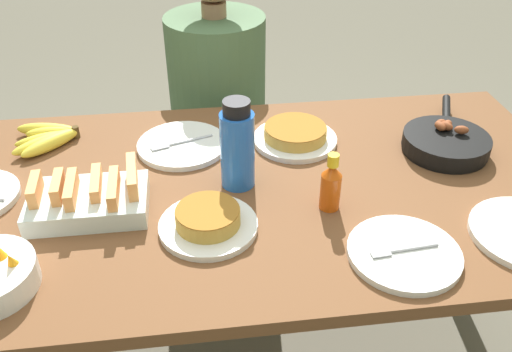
{
  "coord_description": "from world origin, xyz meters",
  "views": [
    {
      "loc": [
        -0.15,
        -1.13,
        1.55
      ],
      "look_at": [
        0.0,
        0.0,
        0.76
      ],
      "focal_mm": 38.0,
      "sensor_mm": 36.0,
      "label": 1
    }
  ],
  "objects_px": {
    "frittata_plate_center": "(295,135)",
    "empty_plate_near_front": "(404,253)",
    "banana_bunch": "(49,137)",
    "melon_tray": "(89,199)",
    "empty_plate_far_left": "(182,145)",
    "skillet": "(446,142)",
    "water_bottle": "(237,146)",
    "person_figure": "(219,136)",
    "hot_sauce_bottle": "(331,185)",
    "frittata_plate_side": "(208,221)"
  },
  "relations": [
    {
      "from": "empty_plate_far_left",
      "to": "person_figure",
      "type": "height_order",
      "value": "person_figure"
    },
    {
      "from": "banana_bunch",
      "to": "water_bottle",
      "type": "height_order",
      "value": "water_bottle"
    },
    {
      "from": "skillet",
      "to": "frittata_plate_center",
      "type": "distance_m",
      "value": 0.43
    },
    {
      "from": "water_bottle",
      "to": "person_figure",
      "type": "height_order",
      "value": "person_figure"
    },
    {
      "from": "banana_bunch",
      "to": "melon_tray",
      "type": "xyz_separation_m",
      "value": [
        0.16,
        -0.34,
        0.02
      ]
    },
    {
      "from": "melon_tray",
      "to": "frittata_plate_side",
      "type": "distance_m",
      "value": 0.3
    },
    {
      "from": "person_figure",
      "to": "empty_plate_near_front",
      "type": "bearing_deg",
      "value": -70.94
    },
    {
      "from": "frittata_plate_side",
      "to": "person_figure",
      "type": "height_order",
      "value": "person_figure"
    },
    {
      "from": "skillet",
      "to": "water_bottle",
      "type": "xyz_separation_m",
      "value": [
        -0.6,
        -0.09,
        0.08
      ]
    },
    {
      "from": "frittata_plate_side",
      "to": "person_figure",
      "type": "relative_size",
      "value": 0.19
    },
    {
      "from": "frittata_plate_center",
      "to": "skillet",
      "type": "bearing_deg",
      "value": -13.6
    },
    {
      "from": "melon_tray",
      "to": "hot_sauce_bottle",
      "type": "relative_size",
      "value": 1.86
    },
    {
      "from": "melon_tray",
      "to": "frittata_plate_center",
      "type": "relative_size",
      "value": 1.16
    },
    {
      "from": "empty_plate_far_left",
      "to": "water_bottle",
      "type": "xyz_separation_m",
      "value": [
        0.14,
        -0.2,
        0.1
      ]
    },
    {
      "from": "water_bottle",
      "to": "empty_plate_far_left",
      "type": "bearing_deg",
      "value": 125.43
    },
    {
      "from": "hot_sauce_bottle",
      "to": "water_bottle",
      "type": "bearing_deg",
      "value": 148.7
    },
    {
      "from": "melon_tray",
      "to": "empty_plate_near_front",
      "type": "bearing_deg",
      "value": -19.87
    },
    {
      "from": "melon_tray",
      "to": "frittata_plate_center",
      "type": "height_order",
      "value": "melon_tray"
    },
    {
      "from": "melon_tray",
      "to": "empty_plate_near_front",
      "type": "height_order",
      "value": "melon_tray"
    },
    {
      "from": "empty_plate_near_front",
      "to": "frittata_plate_center",
      "type": "bearing_deg",
      "value": 106.01
    },
    {
      "from": "empty_plate_far_left",
      "to": "skillet",
      "type": "bearing_deg",
      "value": -8.54
    },
    {
      "from": "empty_plate_far_left",
      "to": "water_bottle",
      "type": "height_order",
      "value": "water_bottle"
    },
    {
      "from": "melon_tray",
      "to": "person_figure",
      "type": "xyz_separation_m",
      "value": [
        0.36,
        0.74,
        -0.28
      ]
    },
    {
      "from": "skillet",
      "to": "water_bottle",
      "type": "bearing_deg",
      "value": 121.78
    },
    {
      "from": "skillet",
      "to": "person_figure",
      "type": "bearing_deg",
      "value": 69.84
    },
    {
      "from": "banana_bunch",
      "to": "empty_plate_far_left",
      "type": "relative_size",
      "value": 0.78
    },
    {
      "from": "banana_bunch",
      "to": "melon_tray",
      "type": "distance_m",
      "value": 0.37
    },
    {
      "from": "empty_plate_far_left",
      "to": "banana_bunch",
      "type": "bearing_deg",
      "value": 169.21
    },
    {
      "from": "frittata_plate_center",
      "to": "empty_plate_near_front",
      "type": "xyz_separation_m",
      "value": [
        0.15,
        -0.51,
        -0.01
      ]
    },
    {
      "from": "water_bottle",
      "to": "hot_sauce_bottle",
      "type": "distance_m",
      "value": 0.25
    },
    {
      "from": "empty_plate_far_left",
      "to": "hot_sauce_bottle",
      "type": "bearing_deg",
      "value": -42.87
    },
    {
      "from": "water_bottle",
      "to": "banana_bunch",
      "type": "bearing_deg",
      "value": 152.57
    },
    {
      "from": "banana_bunch",
      "to": "person_figure",
      "type": "bearing_deg",
      "value": 37.75
    },
    {
      "from": "frittata_plate_center",
      "to": "empty_plate_near_front",
      "type": "distance_m",
      "value": 0.53
    },
    {
      "from": "hot_sauce_bottle",
      "to": "melon_tray",
      "type": "bearing_deg",
      "value": 174.05
    },
    {
      "from": "person_figure",
      "to": "melon_tray",
      "type": "bearing_deg",
      "value": -115.79
    },
    {
      "from": "skillet",
      "to": "banana_bunch",
      "type": "bearing_deg",
      "value": 104.16
    },
    {
      "from": "empty_plate_near_front",
      "to": "melon_tray",
      "type": "bearing_deg",
      "value": 160.13
    },
    {
      "from": "banana_bunch",
      "to": "frittata_plate_center",
      "type": "distance_m",
      "value": 0.71
    },
    {
      "from": "frittata_plate_center",
      "to": "person_figure",
      "type": "relative_size",
      "value": 0.2
    },
    {
      "from": "frittata_plate_side",
      "to": "person_figure",
      "type": "bearing_deg",
      "value": 84.8
    },
    {
      "from": "empty_plate_far_left",
      "to": "person_figure",
      "type": "bearing_deg",
      "value": 74.4
    },
    {
      "from": "empty_plate_near_front",
      "to": "frittata_plate_side",
      "type": "bearing_deg",
      "value": 160.65
    },
    {
      "from": "hot_sauce_bottle",
      "to": "banana_bunch",
      "type": "bearing_deg",
      "value": 151.43
    },
    {
      "from": "banana_bunch",
      "to": "empty_plate_far_left",
      "type": "distance_m",
      "value": 0.39
    },
    {
      "from": "frittata_plate_center",
      "to": "frittata_plate_side",
      "type": "bearing_deg",
      "value": -127.07
    },
    {
      "from": "banana_bunch",
      "to": "skillet",
      "type": "distance_m",
      "value": 1.14
    },
    {
      "from": "skillet",
      "to": "person_figure",
      "type": "height_order",
      "value": "person_figure"
    },
    {
      "from": "empty_plate_far_left",
      "to": "hot_sauce_bottle",
      "type": "height_order",
      "value": "hot_sauce_bottle"
    },
    {
      "from": "melon_tray",
      "to": "frittata_plate_center",
      "type": "distance_m",
      "value": 0.61
    }
  ]
}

